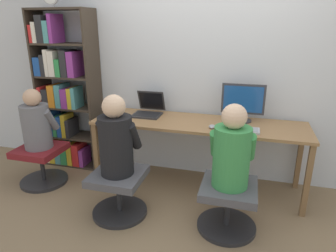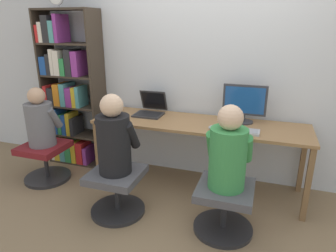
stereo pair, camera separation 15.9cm
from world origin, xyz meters
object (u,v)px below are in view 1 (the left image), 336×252
Objects in this scene: bookshelf at (63,96)px; laptop at (148,110)px; person_at_laptop at (116,140)px; person_at_monitor at (232,151)px; desktop_monitor at (243,103)px; person_near_shelf at (36,123)px; office_chair_right at (119,190)px; office_chair_side at (42,162)px; office_chair_left at (228,203)px; keyboard at (239,129)px.

laptop is at bearing -1.33° from bookshelf.
person_at_monitor is at bearing 3.00° from person_at_laptop.
desktop_monitor reaches higher than person_near_shelf.
office_chair_right is 0.71× the size of person_at_laptop.
person_at_monitor reaches higher than person_near_shelf.
bookshelf is 3.65× the size of office_chair_side.
person_at_laptop reaches higher than office_chair_left.
person_near_shelf reaches higher than office_chair_left.
desktop_monitor is 0.83m from person_at_monitor.
person_at_laptop is (-1.01, -0.05, 0.01)m from person_at_monitor.
bookshelf is (-2.15, -0.01, -0.06)m from desktop_monitor.
desktop_monitor is 0.84× the size of office_chair_side.
office_chair_side is at bearing 172.74° from office_chair_left.
bookshelf is 2.89× the size of person_near_shelf.
person_near_shelf is at bearing 163.40° from office_chair_right.
desktop_monitor is at bearing 13.81° from person_near_shelf.
laptop reaches higher than office_chair_right.
office_chair_side is at bearing -166.07° from desktop_monitor.
person_at_laptop is at bearing -37.69° from bookshelf.
office_chair_side is (-2.15, -0.22, -0.53)m from keyboard.
person_near_shelf is (-0.01, -0.52, -0.17)m from bookshelf.
keyboard is at bearing 27.24° from person_at_laptop.
person_near_shelf reaches higher than office_chair_side.
person_at_monitor is 0.97× the size of person_at_laptop.
office_chair_side is (-0.01, -0.53, -0.65)m from bookshelf.
bookshelf is (-2.11, 0.79, 0.65)m from office_chair_left.
desktop_monitor reaches higher than office_chair_right.
office_chair_right is at bearing -91.65° from laptop.
office_chair_left is 2.13m from office_chair_side.
person_at_laptop is 1.25m from office_chair_side.
keyboard is 1.18m from person_at_laptop.
keyboard is (-0.01, -0.31, -0.19)m from desktop_monitor.
desktop_monitor reaches higher than person_at_monitor.
desktop_monitor is 0.60× the size of person_at_laptop.
bookshelf is (-1.11, 0.03, 0.08)m from laptop.
keyboard is at bearing -8.10° from bookshelf.
bookshelf reaches higher than keyboard.
bookshelf is at bearing 171.90° from keyboard.
person_at_monitor is at bearing -20.55° from bookshelf.
person_at_monitor is 1.08× the size of person_near_shelf.
person_near_shelf is (-0.00, 0.00, 0.47)m from office_chair_side.
desktop_monitor is 1.14× the size of keyboard.
laptop is at bearing 23.79° from person_near_shelf.
desktop_monitor is 1.07m from office_chair_left.
office_chair_left is 0.50m from person_at_monitor.
person_near_shelf reaches higher than office_chair_right.
person_at_laptop reaches higher than person_at_monitor.
laptop is (-1.03, -0.03, -0.15)m from desktop_monitor.
bookshelf is at bearing 89.18° from person_near_shelf.
laptop is at bearing 24.00° from office_chair_side.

